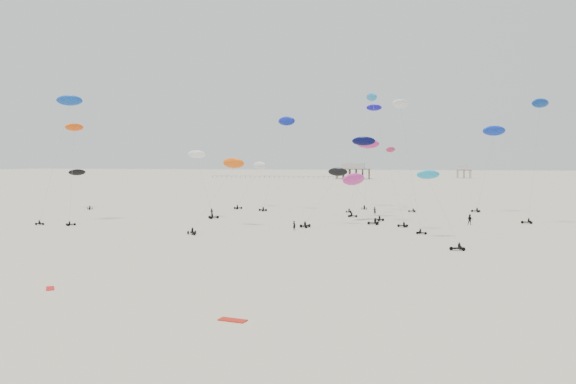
% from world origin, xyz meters
% --- Properties ---
extents(ground_plane, '(900.00, 900.00, 0.00)m').
position_xyz_m(ground_plane, '(0.00, 200.00, 0.00)').
color(ground_plane, '#C1B299').
extents(pavilion_main, '(21.00, 13.00, 9.80)m').
position_xyz_m(pavilion_main, '(-10.00, 350.00, 4.22)').
color(pavilion_main, brown).
rests_on(pavilion_main, ground).
extents(pavilion_small, '(9.00, 7.00, 8.00)m').
position_xyz_m(pavilion_small, '(60.00, 380.00, 3.49)').
color(pavilion_small, brown).
rests_on(pavilion_small, ground).
extents(pier_fence, '(80.20, 0.20, 1.50)m').
position_xyz_m(pier_fence, '(-62.00, 350.00, 0.77)').
color(pier_fence, black).
rests_on(pier_fence, ground).
extents(rig_0, '(8.27, 8.58, 25.51)m').
position_xyz_m(rig_0, '(10.47, 131.71, 18.03)').
color(rig_0, black).
rests_on(rig_0, ground).
extents(rig_1, '(6.99, 11.55, 20.29)m').
position_xyz_m(rig_1, '(-45.13, 98.61, 13.74)').
color(rig_1, black).
rests_on(rig_1, ground).
extents(rig_2, '(9.03, 12.03, 26.07)m').
position_xyz_m(rig_2, '(14.27, 108.07, 17.16)').
color(rig_2, black).
rests_on(rig_2, ground).
extents(rig_4, '(9.39, 8.03, 11.08)m').
position_xyz_m(rig_4, '(-61.60, 127.52, 7.19)').
color(rig_4, black).
rests_on(rig_4, ground).
extents(rig_5, '(8.26, 9.19, 11.93)m').
position_xyz_m(rig_5, '(4.40, 101.93, 6.27)').
color(rig_5, black).
rests_on(rig_5, ground).
extents(rig_6, '(6.58, 16.65, 17.31)m').
position_xyz_m(rig_6, '(-13.21, 95.35, 8.82)').
color(rig_6, black).
rests_on(rig_6, ground).
extents(rig_7, '(6.48, 7.81, 22.86)m').
position_xyz_m(rig_7, '(18.76, 96.59, 16.75)').
color(rig_7, black).
rests_on(rig_7, ground).
extents(rig_8, '(9.28, 6.20, 9.98)m').
position_xyz_m(rig_8, '(9.42, 112.26, 7.33)').
color(rig_8, black).
rests_on(rig_8, ground).
extents(rig_9, '(6.59, 14.99, 15.65)m').
position_xyz_m(rig_9, '(23.45, 85.06, 6.65)').
color(rig_9, black).
rests_on(rig_9, ground).
extents(rig_10, '(6.73, 17.08, 20.90)m').
position_xyz_m(rig_10, '(10.95, 116.25, 12.87)').
color(rig_10, black).
rests_on(rig_10, ground).
extents(rig_11, '(5.32, 12.46, 18.56)m').
position_xyz_m(rig_11, '(9.53, 122.49, 7.94)').
color(rig_11, black).
rests_on(rig_11, ground).
extents(rig_12, '(5.39, 4.08, 24.11)m').
position_xyz_m(rig_12, '(43.53, 113.00, 16.65)').
color(rig_12, black).
rests_on(rig_12, ground).
extents(rig_13, '(8.17, 5.21, 20.39)m').
position_xyz_m(rig_13, '(38.97, 136.44, 16.29)').
color(rig_13, black).
rests_on(rig_13, ground).
extents(rig_14, '(5.72, 11.88, 25.87)m').
position_xyz_m(rig_14, '(-47.75, 100.79, 21.84)').
color(rig_14, black).
rests_on(rig_14, ground).
extents(rig_15, '(6.08, 13.52, 18.93)m').
position_xyz_m(rig_15, '(9.79, 146.58, 14.41)').
color(rig_15, black).
rests_on(rig_15, ground).
extents(rig_16, '(6.70, 12.61, 13.55)m').
position_xyz_m(rig_16, '(-18.75, 138.79, 8.22)').
color(rig_16, black).
rests_on(rig_16, ground).
extents(rig_17, '(8.36, 9.64, 22.98)m').
position_xyz_m(rig_17, '(-10.26, 133.01, 17.84)').
color(rig_17, black).
rests_on(rig_17, ground).
extents(rig_18, '(7.80, 14.02, 18.64)m').
position_xyz_m(rig_18, '(17.38, 139.77, 10.25)').
color(rig_18, black).
rests_on(rig_18, ground).
extents(rig_19, '(8.03, 5.26, 14.45)m').
position_xyz_m(rig_19, '(-23.06, 111.05, 9.37)').
color(rig_19, black).
rests_on(rig_19, ground).
extents(spectator_0, '(0.85, 0.79, 1.94)m').
position_xyz_m(spectator_0, '(-0.05, 93.84, 0.00)').
color(spectator_0, black).
rests_on(spectator_0, ground).
extents(spectator_1, '(1.24, 0.87, 2.32)m').
position_xyz_m(spectator_1, '(31.04, 108.24, 0.00)').
color(spectator_1, black).
rests_on(spectator_1, ground).
extents(spectator_2, '(1.30, 1.09, 1.94)m').
position_xyz_m(spectator_2, '(-22.14, 114.42, 0.00)').
color(spectator_2, black).
rests_on(spectator_2, ground).
extents(spectator_3, '(0.84, 0.70, 1.98)m').
position_xyz_m(spectator_3, '(12.60, 124.70, 0.00)').
color(spectator_3, black).
rests_on(spectator_3, ground).
extents(grounded_kite_a, '(2.33, 1.30, 0.08)m').
position_xyz_m(grounded_kite_a, '(5.26, 39.06, 0.00)').
color(grounded_kite_a, '#B6190B').
rests_on(grounded_kite_a, ground).
extents(grounded_kite_b, '(1.59, 1.88, 0.07)m').
position_xyz_m(grounded_kite_b, '(-14.91, 45.89, 0.00)').
color(grounded_kite_b, red).
rests_on(grounded_kite_b, ground).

